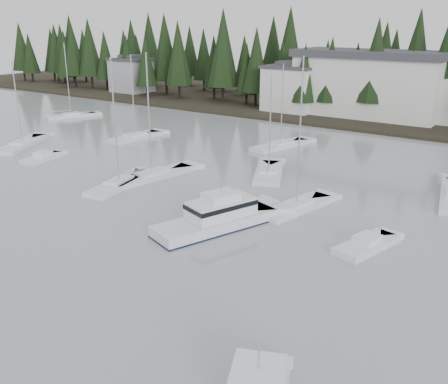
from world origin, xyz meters
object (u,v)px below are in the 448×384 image
object	(u,v)px
sailboat_11	(23,145)
sailboat_8	(296,208)
cabin_cruiser_center	(217,220)
sailboat_3	(269,174)
sailboat_6	(280,147)
runabout_0	(43,159)
house_far_west	(131,74)
sailboat_1	(119,185)
sailboat_10	(71,117)
sailboat_12	(152,177)
runabout_1	(366,246)
harbor_inn	(381,85)
house_west	(291,87)
sailboat_0	(135,138)

from	to	relation	value
sailboat_11	sailboat_8	bearing A→B (deg)	-119.22
cabin_cruiser_center	sailboat_8	size ratio (longest dim) A/B	0.80
cabin_cruiser_center	sailboat_3	bearing A→B (deg)	34.03
sailboat_6	runabout_0	world-z (taller)	sailboat_6
house_far_west	cabin_cruiser_center	bearing A→B (deg)	-40.56
sailboat_1	house_far_west	bearing A→B (deg)	30.69
house_far_west	sailboat_1	xyz separation A→B (m)	(47.39, -49.88, -4.33)
cabin_cruiser_center	sailboat_1	bearing A→B (deg)	97.08
sailboat_3	sailboat_8	distance (m)	10.67
sailboat_6	sailboat_8	xyz separation A→B (m)	(12.39, -19.77, 0.03)
sailboat_10	sailboat_12	world-z (taller)	sailboat_12
runabout_1	sailboat_3	bearing A→B (deg)	66.38
sailboat_10	runabout_0	xyz separation A→B (m)	(20.08, -20.50, 0.05)
harbor_inn	sailboat_11	xyz separation A→B (m)	(-33.06, -46.45, -5.72)
sailboat_3	sailboat_8	xyz separation A→B (m)	(7.31, -7.77, 0.03)
sailboat_12	sailboat_1	bearing A→B (deg)	176.51
sailboat_1	sailboat_3	xyz separation A→B (m)	(10.70, 12.00, -0.02)
house_far_west	sailboat_1	bearing A→B (deg)	-46.47
house_west	sailboat_8	bearing A→B (deg)	-61.81
sailboat_10	harbor_inn	bearing A→B (deg)	-34.88
harbor_inn	sailboat_8	bearing A→B (deg)	-79.92
sailboat_12	runabout_1	distance (m)	25.38
sailboat_1	sailboat_11	distance (m)	23.89
house_far_west	sailboat_8	size ratio (longest dim) A/B	0.61
sailboat_6	sailboat_12	world-z (taller)	sailboat_12
sailboat_0	sailboat_3	bearing A→B (deg)	-97.13
sailboat_0	house_west	bearing A→B (deg)	-11.86
sailboat_8	cabin_cruiser_center	bearing A→B (deg)	167.70
house_far_west	cabin_cruiser_center	world-z (taller)	house_far_west
house_far_west	house_west	bearing A→B (deg)	-2.73
runabout_0	sailboat_0	bearing A→B (deg)	-15.40
cabin_cruiser_center	runabout_1	distance (m)	11.80
harbor_inn	sailboat_3	xyz separation A→B (m)	(1.05, -39.22, -5.72)
sailboat_3	sailboat_6	bearing A→B (deg)	-3.03
sailboat_12	runabout_0	distance (m)	16.05
runabout_0	sailboat_10	bearing A→B (deg)	33.25
runabout_1	sailboat_8	bearing A→B (deg)	76.43
runabout_0	sailboat_6	bearing A→B (deg)	-54.03
sailboat_3	sailboat_6	distance (m)	13.03
sailboat_11	sailboat_12	world-z (taller)	sailboat_12
house_far_west	sailboat_12	distance (m)	66.86
sailboat_10	runabout_1	size ratio (longest dim) A/B	2.11
sailboat_0	runabout_0	distance (m)	14.76
sailboat_3	sailboat_10	bearing A→B (deg)	51.31
harbor_inn	sailboat_12	size ratio (longest dim) A/B	2.17
sailboat_11	runabout_0	xyz separation A→B (m)	(8.43, -2.95, 0.08)
sailboat_1	runabout_0	size ratio (longest dim) A/B	2.31
house_west	house_far_west	xyz separation A→B (m)	(-42.00, 2.00, -0.25)
runabout_1	runabout_0	bearing A→B (deg)	102.00
sailboat_8	sailboat_11	xyz separation A→B (m)	(-41.42, 0.54, -0.04)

